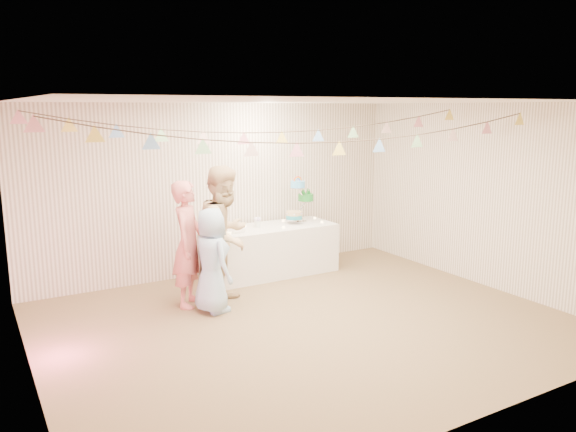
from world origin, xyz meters
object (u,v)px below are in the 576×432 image
cake_stand (300,201)px  person_adult_a (188,244)px  table (271,250)px  person_adult_b (225,236)px  person_child (212,260)px

cake_stand → person_adult_a: size_ratio=0.42×
table → cake_stand: cake_stand is taller
person_adult_a → person_adult_b: bearing=-72.9°
person_adult_a → person_child: (0.16, -0.37, -0.15)m
table → person_child: bearing=-143.0°
person_adult_b → person_child: 0.43m
table → person_adult_a: 1.78m
table → cake_stand: (0.55, 0.05, 0.72)m
person_adult_a → table: bearing=-29.1°
cake_stand → person_adult_a: 2.27m
cake_stand → person_child: 2.30m
person_adult_b → person_child: size_ratio=1.37×
table → person_adult_b: person_adult_b is taller
person_child → person_adult_b: bearing=-62.0°
cake_stand → person_adult_b: size_ratio=0.38×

